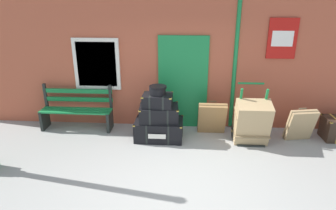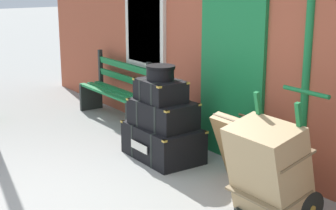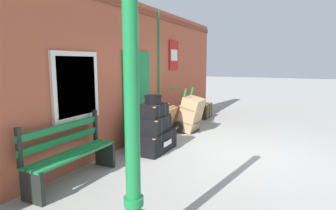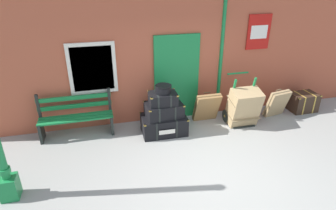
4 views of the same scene
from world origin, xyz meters
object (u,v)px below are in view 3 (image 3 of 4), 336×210
steamer_trunk_base (153,141)px  large_brown_trunk (191,114)px  lamp_post (132,135)px  porters_trolley (185,121)px  steamer_trunk_middle (153,124)px  suitcase_beige (166,122)px  suitcase_umber (197,112)px  corner_trunk (202,111)px  platform_bench (71,154)px  steamer_trunk_top (153,110)px  round_hatbox (153,99)px

steamer_trunk_base → large_brown_trunk: size_ratio=1.06×
lamp_post → porters_trolley: lamp_post is taller
steamer_trunk_middle → suitcase_beige: size_ratio=1.09×
suitcase_umber → corner_trunk: size_ratio=1.05×
platform_bench → porters_trolley: size_ratio=1.34×
lamp_post → large_brown_trunk: bearing=14.8°
porters_trolley → steamer_trunk_base: bearing=-178.3°
porters_trolley → suitcase_beige: (-0.78, 0.20, 0.11)m
steamer_trunk_base → steamer_trunk_top: bearing=-142.4°
porters_trolley → steamer_trunk_middle: bearing=-178.3°
lamp_post → suitcase_umber: 6.14m
steamer_trunk_middle → round_hatbox: round_hatbox is taller
platform_bench → steamer_trunk_top: platform_bench is taller
corner_trunk → lamp_post: bearing=-166.7°
steamer_trunk_base → porters_trolley: (1.91, 0.06, 0.06)m
round_hatbox → corner_trunk: round_hatbox is taller
steamer_trunk_middle → corner_trunk: size_ratio=1.22×
steamer_trunk_middle → round_hatbox: 0.53m
platform_bench → round_hatbox: 2.05m
platform_bench → porters_trolley: porters_trolley is taller
suitcase_beige → round_hatbox: bearing=-166.5°
porters_trolley → large_brown_trunk: porters_trolley is taller
lamp_post → suitcase_beige: (4.07, 1.65, -0.80)m
lamp_post → suitcase_beige: bearing=22.1°
steamer_trunk_top → corner_trunk: bearing=3.4°
large_brown_trunk → suitcase_umber: 1.08m
round_hatbox → suitcase_umber: (2.98, 0.11, -0.75)m
suitcase_beige → porters_trolley: bearing=-14.4°
steamer_trunk_top → porters_trolley: size_ratio=0.52×
lamp_post → steamer_trunk_base: 3.40m
corner_trunk → steamer_trunk_top: bearing=-176.6°
lamp_post → corner_trunk: size_ratio=4.47×
platform_bench → suitcase_beige: size_ratio=2.06×
lamp_post → round_hatbox: (2.92, 1.38, -0.08)m
suitcase_umber → corner_trunk: (0.88, 0.13, -0.12)m
platform_bench → porters_trolley: (3.82, -0.35, -0.17)m
suitcase_beige → suitcase_umber: suitcase_beige is taller
steamer_trunk_middle → large_brown_trunk: large_brown_trunk is taller
steamer_trunk_top → suitcase_beige: steamer_trunk_top is taller
steamer_trunk_top → suitcase_umber: bearing=2.0°
lamp_post → suitcase_beige: lamp_post is taller
porters_trolley → suitcase_umber: bearing=1.5°
lamp_post → platform_bench: bearing=60.4°
porters_trolley → corner_trunk: 1.94m
platform_bench → porters_trolley: 3.84m
lamp_post → large_brown_trunk: size_ratio=3.24×
suitcase_beige → corner_trunk: size_ratio=1.12×
suitcase_beige → steamer_trunk_top: bearing=-166.7°
large_brown_trunk → porters_trolley: bearing=90.0°
steamer_trunk_top → platform_bench: bearing=167.3°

